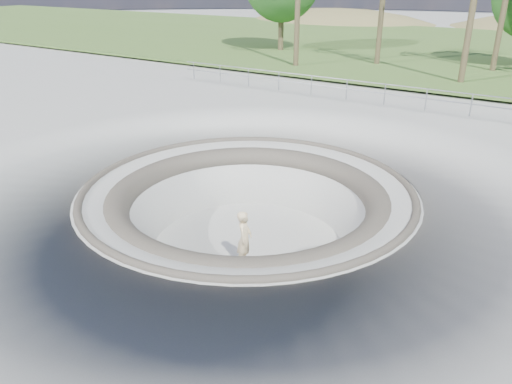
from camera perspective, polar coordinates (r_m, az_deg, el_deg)
ground at (r=15.34m, az=-0.95°, el=0.38°), size 180.00×180.00×0.00m
skate_bowl at (r=16.15m, az=-0.90°, el=-5.59°), size 14.00×14.00×4.10m
grass_strip at (r=46.72m, az=23.81°, el=14.57°), size 180.00×36.00×0.12m
safety_railing at (r=25.53m, az=14.50°, el=10.78°), size 25.00×0.06×1.03m
skateboard at (r=14.87m, az=-1.29°, el=-8.39°), size 0.89×0.27×0.09m
skater at (r=14.41m, az=-1.32°, el=-5.39°), size 0.63×0.75×1.75m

